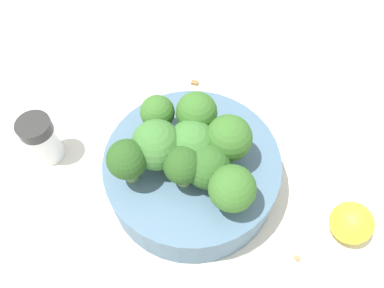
{
  "coord_description": "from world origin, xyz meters",
  "views": [
    {
      "loc": [
        -0.18,
        -0.06,
        0.39
      ],
      "look_at": [
        0.0,
        0.0,
        0.08
      ],
      "focal_mm": 35.0,
      "sensor_mm": 36.0,
      "label": 1
    }
  ],
  "objects": [
    {
      "name": "broccoli_floret_8",
      "position": [
        0.01,
        -0.03,
        0.09
      ],
      "size": [
        0.05,
        0.05,
        0.06
      ],
      "color": "#84AD66",
      "rests_on": "bowl"
    },
    {
      "name": "broccoli_floret_0",
      "position": [
        0.02,
        0.04,
        0.09
      ],
      "size": [
        0.03,
        0.03,
        0.05
      ],
      "color": "#84AD66",
      "rests_on": "bowl"
    },
    {
      "name": "ground_plane",
      "position": [
        0.0,
        0.0,
        0.0
      ],
      "size": [
        3.0,
        3.0,
        0.0
      ],
      "primitive_type": "plane",
      "color": "silver"
    },
    {
      "name": "bowl",
      "position": [
        0.0,
        0.0,
        0.03
      ],
      "size": [
        0.18,
        0.18,
        0.05
      ],
      "primitive_type": "cylinder",
      "color": "slate",
      "rests_on": "ground_plane"
    },
    {
      "name": "pepper_shaker",
      "position": [
        -0.02,
        0.17,
        0.03
      ],
      "size": [
        0.04,
        0.04,
        0.06
      ],
      "color": "silver",
      "rests_on": "ground_plane"
    },
    {
      "name": "almond_crumb_2",
      "position": [
        0.14,
        0.05,
        0.0
      ],
      "size": [
        0.01,
        0.01,
        0.01
      ],
      "primitive_type": "cube",
      "rotation": [
        0.0,
        0.0,
        4.79
      ],
      "color": "olive",
      "rests_on": "ground_plane"
    },
    {
      "name": "lemon_wedge",
      "position": [
        0.0,
        -0.17,
        0.02
      ],
      "size": [
        0.04,
        0.04,
        0.04
      ],
      "primitive_type": "sphere",
      "color": "yellow",
      "rests_on": "ground_plane"
    },
    {
      "name": "almond_crumb_0",
      "position": [
        -0.05,
        -0.13,
        0.0
      ],
      "size": [
        0.01,
        0.01,
        0.01
      ],
      "primitive_type": "cube",
      "rotation": [
        0.0,
        0.0,
        4.33
      ],
      "color": "#AD7F4C",
      "rests_on": "ground_plane"
    },
    {
      "name": "broccoli_floret_7",
      "position": [
        -0.03,
        -0.05,
        0.08
      ],
      "size": [
        0.04,
        0.04,
        0.05
      ],
      "color": "#7A9E5B",
      "rests_on": "bowl"
    },
    {
      "name": "broccoli_floret_3",
      "position": [
        0.03,
        0.01,
        0.09
      ],
      "size": [
        0.04,
        0.04,
        0.06
      ],
      "color": "#84AD66",
      "rests_on": "bowl"
    },
    {
      "name": "broccoli_floret_1",
      "position": [
        0.0,
        0.0,
        0.08
      ],
      "size": [
        0.05,
        0.05,
        0.05
      ],
      "color": "#84AD66",
      "rests_on": "bowl"
    },
    {
      "name": "broccoli_floret_4",
      "position": [
        -0.04,
        0.05,
        0.09
      ],
      "size": [
        0.04,
        0.04,
        0.06
      ],
      "color": "#7A9E5B",
      "rests_on": "bowl"
    },
    {
      "name": "broccoli_floret_5",
      "position": [
        -0.03,
        -0.0,
        0.08
      ],
      "size": [
        0.04,
        0.04,
        0.05
      ],
      "color": "#8EB770",
      "rests_on": "bowl"
    },
    {
      "name": "broccoli_floret_6",
      "position": [
        -0.02,
        -0.02,
        0.08
      ],
      "size": [
        0.04,
        0.04,
        0.05
      ],
      "color": "#84AD66",
      "rests_on": "bowl"
    },
    {
      "name": "broccoli_floret_2",
      "position": [
        -0.01,
        0.03,
        0.09
      ],
      "size": [
        0.05,
        0.05,
        0.06
      ],
      "color": "#8EB770",
      "rests_on": "bowl"
    }
  ]
}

